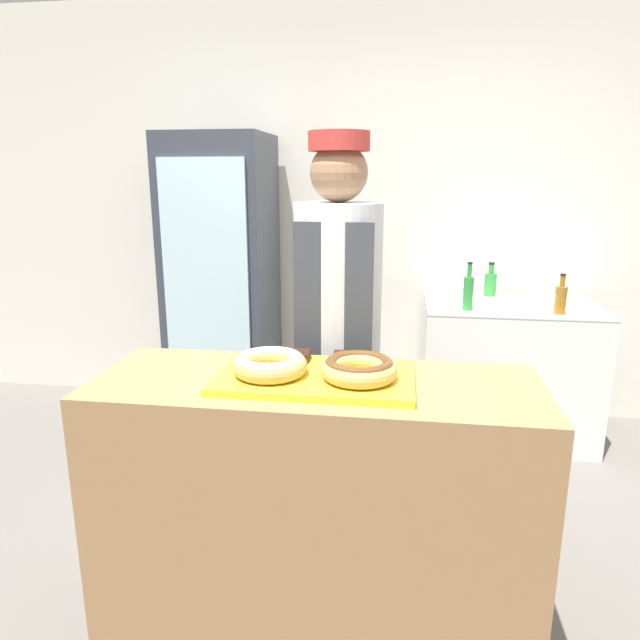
{
  "coord_description": "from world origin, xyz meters",
  "views": [
    {
      "loc": [
        0.27,
        -1.74,
        1.58
      ],
      "look_at": [
        0.0,
        0.1,
        1.12
      ],
      "focal_mm": 32.0,
      "sensor_mm": 36.0,
      "label": 1
    }
  ],
  "objects_px": {
    "bottle_amber": "(561,299)",
    "donut_chocolate_glaze": "(359,368)",
    "brownie_back_left": "(297,356)",
    "baker_person": "(337,336)",
    "donut_light_glaze": "(270,364)",
    "brownie_back_right": "(345,358)",
    "bottle_green": "(468,292)",
    "bottle_green_b": "(490,283)",
    "beverage_fridge": "(223,283)",
    "serving_tray": "(316,377)",
    "chest_freezer": "(506,369)"
  },
  "relations": [
    {
      "from": "serving_tray",
      "to": "bottle_green_b",
      "type": "xyz_separation_m",
      "value": [
        0.82,
        1.95,
        -0.02
      ]
    },
    {
      "from": "brownie_back_left",
      "to": "beverage_fridge",
      "type": "xyz_separation_m",
      "value": [
        -0.79,
        1.6,
        -0.06
      ]
    },
    {
      "from": "bottle_green_b",
      "to": "baker_person",
      "type": "bearing_deg",
      "value": -120.21
    },
    {
      "from": "bottle_green_b",
      "to": "bottle_amber",
      "type": "bearing_deg",
      "value": -55.92
    },
    {
      "from": "donut_light_glaze",
      "to": "donut_chocolate_glaze",
      "type": "xyz_separation_m",
      "value": [
        0.29,
        0.0,
        0.0
      ]
    },
    {
      "from": "bottle_green",
      "to": "bottle_amber",
      "type": "height_order",
      "value": "bottle_green"
    },
    {
      "from": "brownie_back_right",
      "to": "baker_person",
      "type": "distance_m",
      "value": 0.43
    },
    {
      "from": "beverage_fridge",
      "to": "chest_freezer",
      "type": "height_order",
      "value": "beverage_fridge"
    },
    {
      "from": "brownie_back_left",
      "to": "donut_light_glaze",
      "type": "bearing_deg",
      "value": -110.46
    },
    {
      "from": "serving_tray",
      "to": "donut_light_glaze",
      "type": "relative_size",
      "value": 2.63
    },
    {
      "from": "donut_chocolate_glaze",
      "to": "bottle_amber",
      "type": "bearing_deg",
      "value": 56.86
    },
    {
      "from": "brownie_back_left",
      "to": "bottle_amber",
      "type": "relative_size",
      "value": 0.38
    },
    {
      "from": "bottle_green",
      "to": "bottle_green_b",
      "type": "relative_size",
      "value": 1.28
    },
    {
      "from": "brownie_back_left",
      "to": "serving_tray",
      "type": "bearing_deg",
      "value": -56.91
    },
    {
      "from": "brownie_back_right",
      "to": "bottle_green_b",
      "type": "relative_size",
      "value": 0.4
    },
    {
      "from": "brownie_back_left",
      "to": "baker_person",
      "type": "height_order",
      "value": "baker_person"
    },
    {
      "from": "donut_chocolate_glaze",
      "to": "beverage_fridge",
      "type": "relative_size",
      "value": 0.13
    },
    {
      "from": "baker_person",
      "to": "beverage_fridge",
      "type": "height_order",
      "value": "beverage_fridge"
    },
    {
      "from": "brownie_back_left",
      "to": "bottle_amber",
      "type": "height_order",
      "value": "bottle_amber"
    },
    {
      "from": "brownie_back_right",
      "to": "bottle_green",
      "type": "height_order",
      "value": "bottle_green"
    },
    {
      "from": "bottle_amber",
      "to": "serving_tray",
      "type": "bearing_deg",
      "value": -127.35
    },
    {
      "from": "donut_light_glaze",
      "to": "bottle_green",
      "type": "height_order",
      "value": "bottle_green"
    },
    {
      "from": "bottle_green",
      "to": "bottle_amber",
      "type": "relative_size",
      "value": 1.22
    },
    {
      "from": "donut_chocolate_glaze",
      "to": "beverage_fridge",
      "type": "bearing_deg",
      "value": 119.99
    },
    {
      "from": "serving_tray",
      "to": "bottle_green",
      "type": "bearing_deg",
      "value": 67.08
    },
    {
      "from": "chest_freezer",
      "to": "bottle_green_b",
      "type": "xyz_separation_m",
      "value": [
        -0.1,
        0.21,
        0.5
      ]
    },
    {
      "from": "brownie_back_left",
      "to": "brownie_back_right",
      "type": "relative_size",
      "value": 1.0
    },
    {
      "from": "donut_chocolate_glaze",
      "to": "bottle_green",
      "type": "distance_m",
      "value": 1.62
    },
    {
      "from": "donut_light_glaze",
      "to": "bottle_amber",
      "type": "xyz_separation_m",
      "value": [
        1.28,
        1.52,
        -0.07
      ]
    },
    {
      "from": "chest_freezer",
      "to": "bottle_amber",
      "type": "relative_size",
      "value": 4.5
    },
    {
      "from": "brownie_back_left",
      "to": "brownie_back_right",
      "type": "height_order",
      "value": "same"
    },
    {
      "from": "donut_light_glaze",
      "to": "bottle_amber",
      "type": "distance_m",
      "value": 1.98
    },
    {
      "from": "brownie_back_left",
      "to": "bottle_green_b",
      "type": "distance_m",
      "value": 2.03
    },
    {
      "from": "serving_tray",
      "to": "brownie_back_left",
      "type": "height_order",
      "value": "brownie_back_left"
    },
    {
      "from": "donut_light_glaze",
      "to": "beverage_fridge",
      "type": "height_order",
      "value": "beverage_fridge"
    },
    {
      "from": "bottle_amber",
      "to": "donut_chocolate_glaze",
      "type": "bearing_deg",
      "value": -123.14
    },
    {
      "from": "bottle_green",
      "to": "beverage_fridge",
      "type": "bearing_deg",
      "value": 171.77
    },
    {
      "from": "donut_light_glaze",
      "to": "brownie_back_right",
      "type": "bearing_deg",
      "value": 34.95
    },
    {
      "from": "serving_tray",
      "to": "baker_person",
      "type": "xyz_separation_m",
      "value": [
        0.01,
        0.55,
        -0.01
      ]
    },
    {
      "from": "donut_light_glaze",
      "to": "bottle_green_b",
      "type": "relative_size",
      "value": 1.14
    },
    {
      "from": "bottle_amber",
      "to": "brownie_back_left",
      "type": "bearing_deg",
      "value": -131.95
    },
    {
      "from": "brownie_back_left",
      "to": "bottle_green_b",
      "type": "bearing_deg",
      "value": 63.46
    },
    {
      "from": "donut_chocolate_glaze",
      "to": "brownie_back_left",
      "type": "height_order",
      "value": "donut_chocolate_glaze"
    },
    {
      "from": "beverage_fridge",
      "to": "bottle_green",
      "type": "relative_size",
      "value": 6.67
    },
    {
      "from": "chest_freezer",
      "to": "bottle_green_b",
      "type": "height_order",
      "value": "bottle_green_b"
    },
    {
      "from": "brownie_back_left",
      "to": "baker_person",
      "type": "bearing_deg",
      "value": 77.5
    },
    {
      "from": "donut_light_glaze",
      "to": "bottle_green",
      "type": "relative_size",
      "value": 0.88
    },
    {
      "from": "donut_light_glaze",
      "to": "brownie_back_right",
      "type": "height_order",
      "value": "donut_light_glaze"
    },
    {
      "from": "baker_person",
      "to": "bottle_green",
      "type": "distance_m",
      "value": 1.16
    },
    {
      "from": "donut_light_glaze",
      "to": "donut_chocolate_glaze",
      "type": "relative_size",
      "value": 1.0
    }
  ]
}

